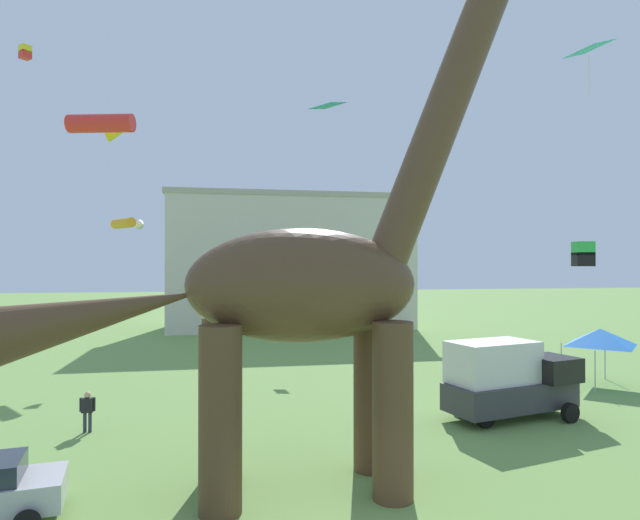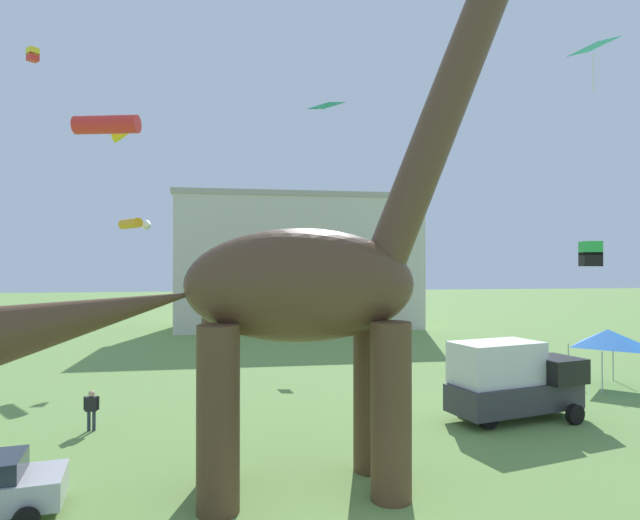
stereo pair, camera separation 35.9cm
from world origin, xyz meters
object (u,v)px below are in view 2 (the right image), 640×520
at_px(festival_canopy_tent, 608,338).
at_px(kite_high_right, 33,55).
at_px(kite_far_left, 301,297).
at_px(kite_mid_center, 593,47).
at_px(kite_trailing, 326,106).
at_px(kite_near_low, 134,224).
at_px(kite_drifting, 591,254).
at_px(dinosaur_sculpture, 299,285).
at_px(kite_high_left, 110,127).
at_px(parked_box_truck, 512,379).
at_px(person_strolling_adult, 91,406).

bearing_deg(festival_canopy_tent, kite_high_right, 171.31).
distance_m(kite_far_left, kite_mid_center, 19.69).
xyz_separation_m(kite_trailing, kite_near_low, (-8.97, 21.44, -1.82)).
xyz_separation_m(kite_mid_center, kite_high_right, (-23.65, 11.65, 2.78)).
distance_m(kite_drifting, kite_mid_center, 12.31).
distance_m(kite_high_right, kite_near_low, 11.24).
xyz_separation_m(dinosaur_sculpture, kite_drifting, (17.06, 10.89, 1.17)).
distance_m(festival_canopy_tent, kite_high_left, 27.61).
height_order(festival_canopy_tent, kite_high_right, kite_high_right).
distance_m(festival_canopy_tent, kite_far_left, 16.90).
bearing_deg(kite_far_left, festival_canopy_tent, -24.49).
relative_size(parked_box_truck, kite_mid_center, 3.11).
bearing_deg(kite_mid_center, parked_box_truck, 128.48).
bearing_deg(kite_mid_center, kite_far_left, 123.41).
bearing_deg(kite_drifting, kite_high_left, 176.17).
bearing_deg(kite_high_right, kite_near_low, 58.73).
bearing_deg(kite_drifting, kite_trailing, -145.53).
bearing_deg(kite_trailing, kite_near_low, 112.70).
height_order(dinosaur_sculpture, kite_high_left, dinosaur_sculpture).
height_order(person_strolling_adult, kite_near_low, kite_near_low).
bearing_deg(festival_canopy_tent, kite_mid_center, -130.09).
relative_size(person_strolling_adult, kite_high_left, 0.47).
bearing_deg(dinosaur_sculpture, kite_drifting, 35.39).
height_order(parked_box_truck, kite_drifting, kite_drifting).
xyz_separation_m(dinosaur_sculpture, kite_high_left, (-7.90, 12.56, 7.41)).
xyz_separation_m(kite_trailing, kite_high_left, (-8.62, 12.88, 2.35)).
relative_size(dinosaur_sculpture, kite_near_low, 6.80).
bearing_deg(kite_trailing, kite_far_left, 85.26).
bearing_deg(kite_high_right, kite_drifting, -7.26).
bearing_deg(kite_far_left, parked_box_truck, -57.76).
height_order(kite_drifting, kite_high_left, kite_high_left).
xyz_separation_m(kite_far_left, kite_high_left, (-10.06, -4.49, 8.82)).
distance_m(kite_far_left, kite_trailing, 18.60).
distance_m(festival_canopy_tent, kite_trailing, 21.39).
distance_m(kite_mid_center, kite_near_low, 27.35).
distance_m(parked_box_truck, kite_drifting, 10.73).
bearing_deg(kite_high_left, kite_near_low, 92.32).
height_order(kite_mid_center, kite_high_left, kite_mid_center).
height_order(dinosaur_sculpture, kite_mid_center, dinosaur_sculpture).
xyz_separation_m(dinosaur_sculpture, kite_high_right, (-12.19, 14.62, 11.52)).
distance_m(kite_trailing, kite_near_low, 23.31).
bearing_deg(kite_mid_center, person_strolling_adult, 169.10).
distance_m(kite_drifting, kite_near_low, 27.37).
xyz_separation_m(dinosaur_sculpture, kite_trailing, (0.73, -0.32, 5.06)).
relative_size(dinosaur_sculpture, person_strolling_adult, 10.37).
relative_size(person_strolling_adult, festival_canopy_tent, 0.49).
relative_size(parked_box_truck, kite_far_left, 5.76).
relative_size(person_strolling_adult, kite_high_right, 2.28).
relative_size(kite_far_left, kite_high_left, 0.31).
distance_m(parked_box_truck, kite_trailing, 13.96).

